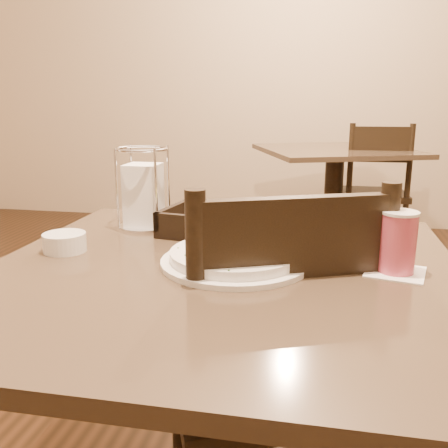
% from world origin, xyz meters
% --- Properties ---
extents(main_table, '(0.90, 0.90, 0.76)m').
position_xyz_m(main_table, '(0.00, 0.00, 0.52)').
color(main_table, black).
rests_on(main_table, ground).
extents(background_table, '(1.17, 1.17, 0.76)m').
position_xyz_m(background_table, '(0.26, 2.44, 0.52)').
color(background_table, black).
rests_on(background_table, ground).
extents(dining_chair_near, '(0.55, 0.55, 0.93)m').
position_xyz_m(dining_chair_near, '(0.09, 0.10, 0.50)').
color(dining_chair_near, black).
rests_on(dining_chair_near, ground).
extents(dining_chair_far, '(0.44, 0.44, 0.93)m').
position_xyz_m(dining_chair_far, '(0.53, 2.51, 0.50)').
color(dining_chair_far, black).
rests_on(dining_chair_far, ground).
extents(pasta_bowl, '(0.32, 0.29, 0.09)m').
position_xyz_m(pasta_bowl, '(0.02, 0.02, 0.79)').
color(pasta_bowl, white).
rests_on(pasta_bowl, main_table).
extents(drink_glass, '(0.12, 0.12, 0.12)m').
position_xyz_m(drink_glass, '(0.32, 0.03, 0.82)').
color(drink_glass, white).
rests_on(drink_glass, main_table).
extents(bread_basket, '(0.25, 0.21, 0.06)m').
position_xyz_m(bread_basket, '(-0.07, 0.24, 0.79)').
color(bread_basket, black).
rests_on(bread_basket, main_table).
extents(napkin_caddy, '(0.13, 0.13, 0.20)m').
position_xyz_m(napkin_caddy, '(-0.25, 0.26, 0.85)').
color(napkin_caddy, silver).
rests_on(napkin_caddy, main_table).
extents(side_plate, '(0.23, 0.23, 0.01)m').
position_xyz_m(side_plate, '(0.14, 0.18, 0.77)').
color(side_plate, white).
rests_on(side_plate, main_table).
extents(butter_ramekin, '(0.09, 0.09, 0.04)m').
position_xyz_m(butter_ramekin, '(-0.35, 0.04, 0.78)').
color(butter_ramekin, white).
rests_on(butter_ramekin, main_table).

